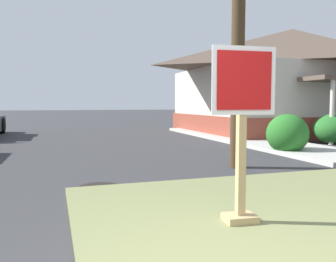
% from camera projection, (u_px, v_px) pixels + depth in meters
% --- Properties ---
extents(grass_corner_patch, '(5.64, 5.17, 0.08)m').
position_uv_depth(grass_corner_patch, '(328.00, 224.00, 4.06)').
color(grass_corner_patch, olive).
rests_on(grass_corner_patch, ground).
extents(sidewalk_strip, '(2.20, 19.55, 0.12)m').
position_uv_depth(sidewalk_strip, '(315.00, 152.00, 9.93)').
color(sidewalk_strip, '#B2AFA8').
rests_on(sidewalk_strip, ground).
extents(stop_sign, '(0.75, 0.31, 1.97)m').
position_uv_depth(stop_sign, '(242.00, 138.00, 3.93)').
color(stop_sign, tan).
rests_on(stop_sign, grass_corner_patch).
extents(manhole_cover, '(0.70, 0.70, 0.02)m').
position_uv_depth(manhole_cover, '(99.00, 187.00, 6.00)').
color(manhole_cover, black).
rests_on(manhole_cover, ground).
extents(corner_house, '(10.35, 9.40, 5.11)m').
position_uv_depth(corner_house, '(292.00, 80.00, 17.57)').
color(corner_house, brown).
rests_on(corner_house, ground).
extents(shrub_near_porch, '(1.32, 1.32, 1.06)m').
position_uv_depth(shrub_near_porch, '(333.00, 129.00, 12.43)').
color(shrub_near_porch, '#256427').
rests_on(shrub_near_porch, ground).
extents(shrub_by_curb, '(1.17, 1.17, 1.13)m').
position_uv_depth(shrub_by_curb, '(287.00, 134.00, 10.01)').
color(shrub_by_curb, '#276A24').
rests_on(shrub_by_curb, ground).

